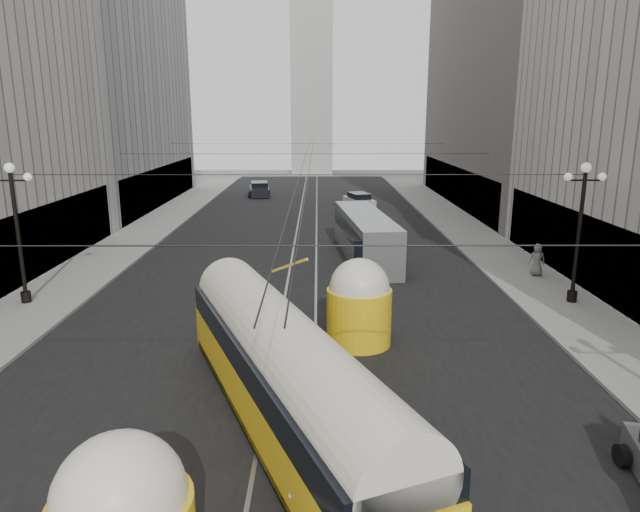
{
  "coord_description": "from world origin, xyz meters",
  "views": [
    {
      "loc": [
        0.84,
        -7.06,
        8.52
      ],
      "look_at": [
        0.93,
        13.97,
        3.32
      ],
      "focal_mm": 32.0,
      "sensor_mm": 36.0,
      "label": 1
    }
  ],
  "objects_px": {
    "city_bus": "(365,235)",
    "pedestrian_sidewalk_right": "(537,260)",
    "pedestrian_crossing_b": "(303,495)",
    "streetcar": "(285,372)"
  },
  "relations": [
    {
      "from": "streetcar",
      "to": "pedestrian_crossing_b",
      "type": "relative_size",
      "value": 9.08
    },
    {
      "from": "pedestrian_sidewalk_right",
      "to": "streetcar",
      "type": "bearing_deg",
      "value": 55.83
    },
    {
      "from": "city_bus",
      "to": "pedestrian_crossing_b",
      "type": "bearing_deg",
      "value": -97.82
    },
    {
      "from": "city_bus",
      "to": "streetcar",
      "type": "bearing_deg",
      "value": -101.09
    },
    {
      "from": "streetcar",
      "to": "pedestrian_sidewalk_right",
      "type": "relative_size",
      "value": 8.33
    },
    {
      "from": "city_bus",
      "to": "pedestrian_sidewalk_right",
      "type": "height_order",
      "value": "city_bus"
    },
    {
      "from": "pedestrian_crossing_b",
      "to": "streetcar",
      "type": "bearing_deg",
      "value": -178.96
    },
    {
      "from": "city_bus",
      "to": "pedestrian_crossing_b",
      "type": "height_order",
      "value": "city_bus"
    },
    {
      "from": "streetcar",
      "to": "pedestrian_sidewalk_right",
      "type": "height_order",
      "value": "streetcar"
    },
    {
      "from": "streetcar",
      "to": "pedestrian_crossing_b",
      "type": "bearing_deg",
      "value": -81.97
    }
  ]
}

